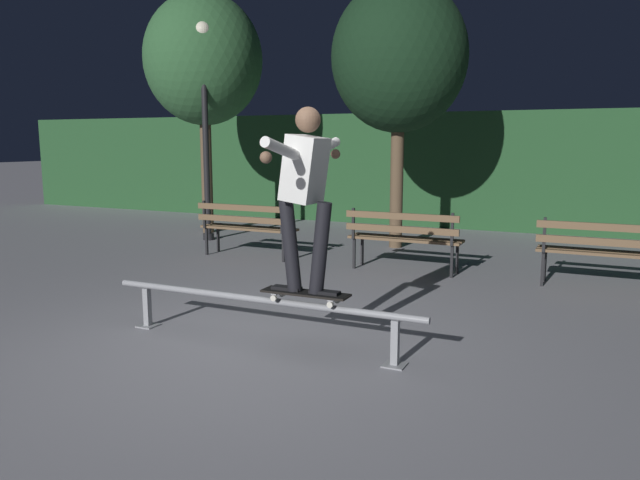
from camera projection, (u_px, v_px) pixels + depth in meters
name	position (u px, v px, depth m)	size (l,w,h in m)	color
ground_plane	(252.00, 348.00, 5.35)	(90.00, 90.00, 0.00)	gray
hedge_backdrop	(463.00, 170.00, 13.00)	(24.00, 1.20, 2.41)	#234C28
grind_rail	(259.00, 306.00, 5.41)	(3.11, 0.18, 0.44)	gray
skateboard	(305.00, 294.00, 5.19)	(0.78, 0.21, 0.09)	black
skateboarder	(305.00, 184.00, 5.03)	(0.62, 1.41, 1.56)	black
park_bench_leftmost	(246.00, 224.00, 9.46)	(1.60, 0.43, 0.88)	black
park_bench_left_center	(403.00, 234.00, 8.40)	(1.60, 0.43, 0.88)	black
park_bench_right_center	(606.00, 247.00, 7.34)	(1.60, 0.43, 0.88)	black
tree_far_left	(203.00, 60.00, 11.65)	(2.27, 2.27, 4.62)	brown
tree_behind_benches	(399.00, 58.00, 9.96)	(2.25, 2.25, 4.42)	brown
lamp_post_left	(205.00, 103.00, 10.86)	(0.32, 0.32, 3.90)	black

